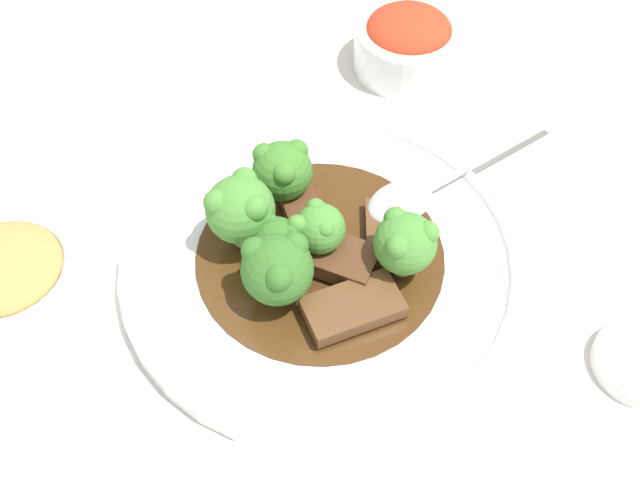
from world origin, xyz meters
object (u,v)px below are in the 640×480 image
(beef_strip_0, at_px, (385,234))
(side_bowl_appetizer, at_px, (8,278))
(beef_strip_1, at_px, (304,216))
(beef_strip_2, at_px, (345,261))
(broccoli_floret_1, at_px, (240,208))
(broccoli_floret_5, at_px, (405,242))
(main_plate, at_px, (320,259))
(broccoli_floret_0, at_px, (277,268))
(side_bowl_kimchi, at_px, (407,42))
(broccoli_floret_2, at_px, (277,240))
(broccoli_floret_4, at_px, (313,229))
(broccoli_floret_3, at_px, (282,170))
(serving_spoon, at_px, (419,192))
(beef_strip_3, at_px, (353,307))

(beef_strip_0, distance_m, side_bowl_appetizer, 0.28)
(beef_strip_1, bearing_deg, beef_strip_2, 146.57)
(broccoli_floret_1, distance_m, broccoli_floret_5, 0.12)
(main_plate, height_order, broccoli_floret_1, broccoli_floret_1)
(broccoli_floret_0, bearing_deg, side_bowl_kimchi, -91.02)
(beef_strip_2, distance_m, broccoli_floret_0, 0.06)
(broccoli_floret_2, distance_m, broccoli_floret_5, 0.09)
(broccoli_floret_4, distance_m, side_bowl_appetizer, 0.23)
(broccoli_floret_3, xyz_separation_m, side_bowl_kimchi, (-0.04, -0.21, -0.02))
(broccoli_floret_0, distance_m, broccoli_floret_2, 0.03)
(broccoli_floret_4, bearing_deg, serving_spoon, -125.78)
(broccoli_floret_5, bearing_deg, beef_strip_3, 66.19)
(beef_strip_0, bearing_deg, broccoli_floret_2, 36.80)
(main_plate, xyz_separation_m, beef_strip_0, (-0.04, -0.03, 0.01))
(main_plate, xyz_separation_m, broccoli_floret_3, (0.05, -0.04, 0.04))
(beef_strip_0, xyz_separation_m, serving_spoon, (-0.01, -0.05, 0.00))
(side_bowl_kimchi, distance_m, side_bowl_appetizer, 0.41)
(broccoli_floret_3, distance_m, broccoli_floret_5, 0.12)
(beef_strip_1, relative_size, side_bowl_kimchi, 0.66)
(broccoli_floret_2, xyz_separation_m, broccoli_floret_5, (-0.09, -0.03, 0.01))
(broccoli_floret_3, distance_m, serving_spoon, 0.11)
(broccoli_floret_2, relative_size, side_bowl_kimchi, 0.44)
(beef_strip_0, height_order, broccoli_floret_4, broccoli_floret_4)
(side_bowl_kimchi, height_order, side_bowl_appetizer, side_bowl_kimchi)
(beef_strip_1, height_order, side_bowl_kimchi, side_bowl_kimchi)
(beef_strip_2, height_order, broccoli_floret_1, broccoli_floret_1)
(broccoli_floret_2, distance_m, serving_spoon, 0.13)
(main_plate, bearing_deg, beef_strip_3, 134.81)
(main_plate, xyz_separation_m, broccoli_floret_1, (0.06, 0.01, 0.05))
(beef_strip_3, height_order, broccoli_floret_0, broccoli_floret_0)
(beef_strip_2, distance_m, broccoli_floret_5, 0.05)
(broccoli_floret_0, bearing_deg, broccoli_floret_4, -102.32)
(side_bowl_kimchi, xyz_separation_m, side_bowl_appetizer, (0.20, 0.36, -0.00))
(beef_strip_0, height_order, broccoli_floret_1, broccoli_floret_1)
(broccoli_floret_1, bearing_deg, beef_strip_3, 162.45)
(main_plate, distance_m, broccoli_floret_5, 0.08)
(beef_strip_3, xyz_separation_m, broccoli_floret_4, (0.05, -0.04, 0.02))
(beef_strip_3, bearing_deg, broccoli_floret_1, -17.55)
(broccoli_floret_3, distance_m, side_bowl_appetizer, 0.22)
(beef_strip_2, xyz_separation_m, broccoli_floret_2, (0.05, 0.01, 0.02))
(main_plate, xyz_separation_m, broccoli_floret_0, (0.01, 0.05, 0.04))
(broccoli_floret_0, height_order, broccoli_floret_5, broccoli_floret_0)
(beef_strip_1, bearing_deg, side_bowl_kimchi, -93.40)
(serving_spoon, bearing_deg, side_bowl_appetizer, 35.98)
(side_bowl_kimchi, bearing_deg, broccoli_floret_4, 90.95)
(broccoli_floret_1, height_order, broccoli_floret_2, broccoli_floret_1)
(broccoli_floret_3, height_order, side_bowl_appetizer, broccoli_floret_3)
(main_plate, distance_m, broccoli_floret_0, 0.06)
(broccoli_floret_3, bearing_deg, beef_strip_2, 145.20)
(broccoli_floret_0, distance_m, side_bowl_kimchi, 0.30)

